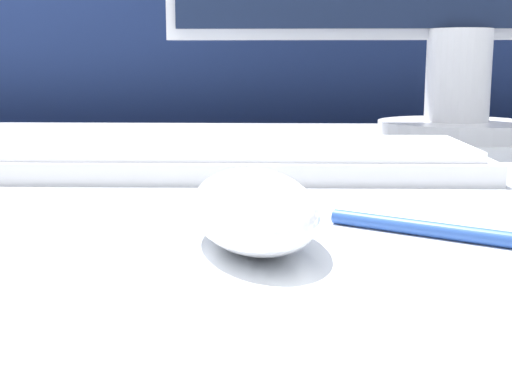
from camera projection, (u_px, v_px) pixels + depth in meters
name	position (u px, v px, depth m)	size (l,w,h in m)	color
partition_panel	(244.00, 223.00, 1.19)	(5.00, 0.03, 1.08)	navy
computer_mouse_near	(254.00, 209.00, 0.34)	(0.08, 0.12, 0.04)	white
keyboard	(232.00, 158.00, 0.57)	(0.39, 0.14, 0.02)	silver
pen	(478.00, 236.00, 0.35)	(0.14, 0.09, 0.01)	#284C9E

